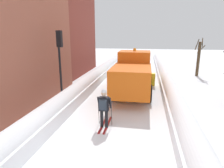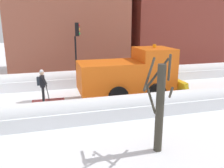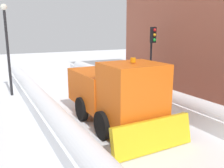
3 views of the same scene
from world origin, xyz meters
name	(u,v)px [view 2 (image 2 of 3)]	position (x,y,z in m)	size (l,w,h in m)	color
ground_plane	(173,92)	(0.00, 10.00, 0.00)	(80.00, 80.00, 0.00)	white
snowbank_left	(154,74)	(-2.98, 10.00, 0.50)	(1.10, 36.00, 1.11)	white
snowbank_right	(203,99)	(2.98, 10.00, 0.47)	(1.10, 36.00, 1.06)	white
plow_truck	(131,74)	(0.45, 6.91, 1.48)	(3.20, 5.98, 3.12)	orange
skier	(42,84)	(-0.44, 1.96, 1.00)	(0.62, 1.80, 1.81)	black
traffic_light_pole	(77,42)	(-3.45, 4.35, 3.02)	(0.28, 0.42, 4.29)	black
bare_tree_near	(160,105)	(6.15, 5.84, 1.67)	(1.26, 1.26, 3.45)	#38342B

